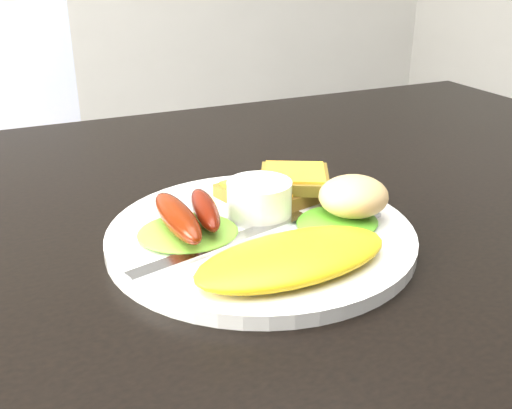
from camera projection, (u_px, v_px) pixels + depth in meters
name	position (u px, v px, depth m)	size (l,w,h in m)	color
dining_table	(253.00, 225.00, 0.62)	(1.20, 0.80, 0.04)	black
dining_chair	(17.00, 214.00, 1.32)	(0.36, 0.36, 0.04)	tan
plate	(261.00, 235.00, 0.54)	(0.27, 0.27, 0.01)	white
lettuce_left	(188.00, 232.00, 0.52)	(0.09, 0.08, 0.01)	#60981B
lettuce_right	(337.00, 222.00, 0.54)	(0.08, 0.07, 0.01)	#4B8716
omelette	(293.00, 258.00, 0.46)	(0.17, 0.08, 0.02)	yellow
sausage_a	(177.00, 217.00, 0.51)	(0.02, 0.10, 0.02)	maroon
sausage_b	(205.00, 209.00, 0.52)	(0.02, 0.09, 0.02)	#5A1503
ramekin	(259.00, 200.00, 0.55)	(0.06, 0.06, 0.03)	white
toast_a	(269.00, 193.00, 0.59)	(0.08, 0.08, 0.01)	olive
toast_b	(295.00, 179.00, 0.59)	(0.07, 0.07, 0.01)	olive
potato_salad	(353.00, 196.00, 0.54)	(0.07, 0.06, 0.04)	beige
fork	(225.00, 244.00, 0.50)	(0.18, 0.01, 0.00)	#ADAFB7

